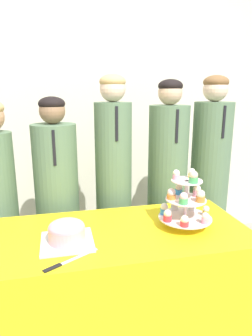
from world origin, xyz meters
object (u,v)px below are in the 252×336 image
at_px(round_cake, 67,232).
at_px(student_1, 58,209).
at_px(cupcake_stand, 185,201).
at_px(student_2, 114,194).
at_px(student_3, 167,193).
at_px(cake_knife, 63,264).
at_px(student_4, 208,188).

xyz_separation_m(round_cake, student_1, (-0.04, 0.63, -0.13)).
distance_m(cupcake_stand, student_2, 0.66).
xyz_separation_m(student_2, student_3, (0.40, 0.00, -0.03)).
bearing_deg(round_cake, cake_knife, -98.04).
distance_m(cake_knife, student_2, 0.90).
xyz_separation_m(round_cake, student_4, (1.09, 0.63, -0.05)).
xyz_separation_m(cupcake_stand, student_2, (-0.28, 0.59, -0.13)).
relative_size(round_cake, student_3, 0.16).
height_order(round_cake, student_1, student_1).
distance_m(student_3, student_4, 0.34).
height_order(cake_knife, student_3, student_3).
relative_size(student_1, student_4, 0.91).
distance_m(round_cake, student_1, 0.65).
bearing_deg(student_1, cake_knife, -88.87).
bearing_deg(student_3, cupcake_stand, -101.47).
bearing_deg(student_4, round_cake, -149.84).
bearing_deg(student_2, cake_knife, -114.67).
xyz_separation_m(cake_knife, student_2, (0.38, 0.82, 0.01)).
relative_size(cupcake_stand, student_1, 0.23).
relative_size(cupcake_stand, student_2, 0.21).
bearing_deg(student_3, student_4, 0.00).
bearing_deg(cupcake_stand, student_3, 78.53).
relative_size(round_cake, student_1, 0.17).
height_order(student_1, student_4, student_4).
relative_size(round_cake, cupcake_stand, 0.77).
height_order(student_2, student_4, student_4).
bearing_deg(cake_knife, student_2, 35.10).
bearing_deg(student_1, student_3, 0.00).
distance_m(student_1, student_3, 0.80).
distance_m(cake_knife, student_1, 0.82).
distance_m(round_cake, student_2, 0.72).
relative_size(student_2, student_3, 1.02).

